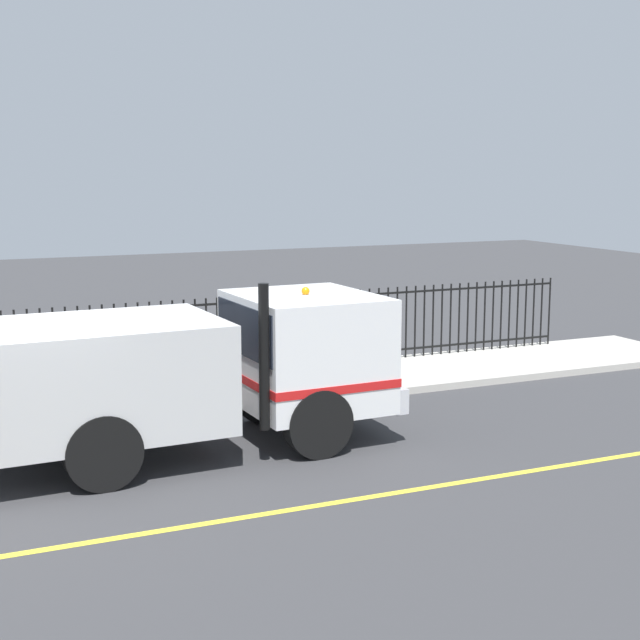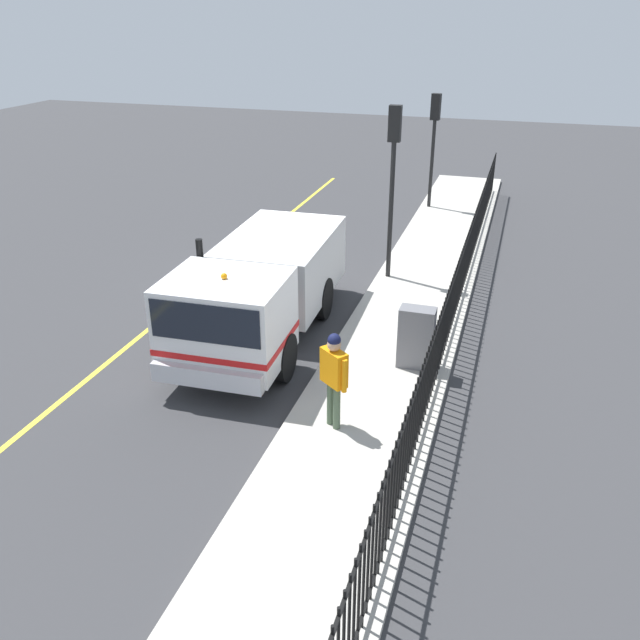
% 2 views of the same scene
% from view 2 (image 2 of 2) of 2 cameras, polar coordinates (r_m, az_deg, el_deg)
% --- Properties ---
extents(ground_plane, '(59.88, 59.88, 0.00)m').
position_cam_2_polar(ground_plane, '(16.67, -2.83, 2.10)').
color(ground_plane, '#38383A').
rests_on(ground_plane, ground).
extents(sidewalk_slab, '(2.50, 27.22, 0.13)m').
position_cam_2_polar(sidewalk_slab, '(15.93, 7.88, 0.96)').
color(sidewalk_slab, '#B7B2A8').
rests_on(sidewalk_slab, ground).
extents(lane_marking, '(0.12, 24.50, 0.01)m').
position_cam_2_polar(lane_marking, '(17.56, -10.03, 2.97)').
color(lane_marking, yellow).
rests_on(lane_marking, ground).
extents(work_truck, '(2.44, 6.21, 2.44)m').
position_cam_2_polar(work_truck, '(13.94, -5.36, 2.72)').
color(work_truck, white).
rests_on(work_truck, ground).
extents(worker_standing, '(0.53, 0.47, 1.74)m').
position_cam_2_polar(worker_standing, '(10.88, 1.20, -4.39)').
color(worker_standing, orange).
rests_on(worker_standing, sidewalk_slab).
extents(iron_fence, '(0.04, 23.17, 1.45)m').
position_cam_2_polar(iron_fence, '(15.51, 11.80, 3.16)').
color(iron_fence, black).
rests_on(iron_fence, sidewalk_slab).
extents(traffic_light_near, '(0.31, 0.22, 4.33)m').
position_cam_2_polar(traffic_light_near, '(16.75, 6.30, 13.55)').
color(traffic_light_near, black).
rests_on(traffic_light_near, sidewalk_slab).
extents(traffic_light_mid, '(0.33, 0.26, 3.81)m').
position_cam_2_polar(traffic_light_mid, '(23.58, 9.78, 15.95)').
color(traffic_light_mid, black).
rests_on(traffic_light_mid, sidewalk_slab).
extents(utility_cabinet, '(0.69, 0.39, 1.24)m').
position_cam_2_polar(utility_cabinet, '(13.05, 8.25, -1.51)').
color(utility_cabinet, slate).
rests_on(utility_cabinet, sidewalk_slab).
extents(traffic_cone, '(0.50, 0.50, 0.72)m').
position_cam_2_polar(traffic_cone, '(17.90, -6.45, 4.89)').
color(traffic_cone, orange).
rests_on(traffic_cone, ground).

